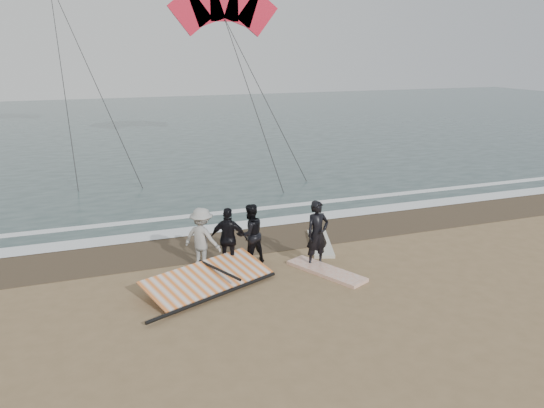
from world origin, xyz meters
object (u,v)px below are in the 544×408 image
(board_white, at_px, (326,271))
(board_cream, at_px, (320,243))
(man_main, at_px, (317,234))
(sail_rig, at_px, (205,279))

(board_white, height_order, board_cream, board_cream)
(board_white, bearing_deg, man_main, 68.11)
(sail_rig, bearing_deg, man_main, 3.84)
(man_main, xyz_separation_m, board_cream, (0.82, 1.49, -0.92))
(man_main, height_order, board_white, man_main)
(board_white, distance_m, board_cream, 2.21)
(man_main, relative_size, board_white, 0.80)
(sail_rig, bearing_deg, board_cream, 22.26)
(board_cream, bearing_deg, board_white, -92.30)
(man_main, relative_size, sail_rig, 0.52)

